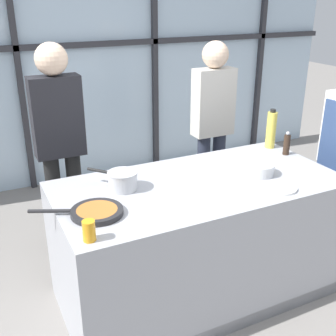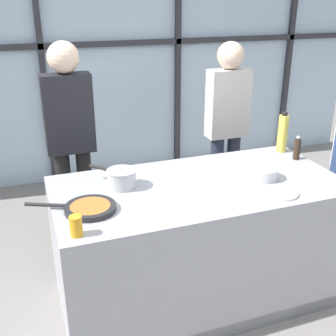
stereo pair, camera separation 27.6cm
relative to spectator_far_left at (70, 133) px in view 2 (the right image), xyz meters
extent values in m
plane|color=gray|center=(0.70, -0.98, -1.02)|extent=(18.00, 18.00, 0.00)
cube|color=silver|center=(0.70, 1.48, 0.38)|extent=(6.40, 0.04, 2.80)
cube|color=#2D2D33|center=(0.70, 1.43, 0.52)|extent=(6.40, 0.06, 0.06)
cube|color=#2D2D33|center=(-0.07, 1.43, 0.38)|extent=(0.06, 0.06, 2.80)
cube|color=#2D2D33|center=(1.47, 1.43, 0.38)|extent=(0.06, 0.06, 2.80)
cube|color=#2D2D33|center=(3.00, 1.43, 0.38)|extent=(0.06, 0.06, 2.80)
cube|color=#A8AAB2|center=(0.70, -0.98, -0.57)|extent=(1.92, 0.94, 0.89)
cube|color=black|center=(0.08, -0.98, -0.13)|extent=(0.52, 0.52, 0.01)
cube|color=black|center=(0.70, -1.44, -0.97)|extent=(1.88, 0.03, 0.10)
cylinder|color=#38383D|center=(-0.04, -1.10, -0.13)|extent=(0.13, 0.13, 0.01)
cylinder|color=#38383D|center=(0.21, -1.10, -0.13)|extent=(0.13, 0.13, 0.01)
cylinder|color=#38383D|center=(-0.04, -0.86, -0.13)|extent=(0.13, 0.13, 0.01)
cylinder|color=#38383D|center=(0.21, -0.86, -0.13)|extent=(0.13, 0.13, 0.01)
cylinder|color=black|center=(0.09, 0.00, -0.58)|extent=(0.12, 0.12, 0.87)
cylinder|color=black|center=(-0.09, 0.00, -0.58)|extent=(0.12, 0.12, 0.87)
cube|color=#232328|center=(0.00, 0.00, 0.16)|extent=(0.38, 0.17, 0.62)
sphere|color=beige|center=(0.00, 0.00, 0.59)|extent=(0.24, 0.24, 0.24)
cylinder|color=#232838|center=(1.48, 0.00, -0.60)|extent=(0.12, 0.12, 0.84)
cylinder|color=#232838|center=(1.32, 0.00, -0.60)|extent=(0.12, 0.12, 0.84)
cube|color=beige|center=(1.40, 0.00, 0.13)|extent=(0.38, 0.17, 0.60)
sphere|color=beige|center=(1.40, 0.00, 0.55)|extent=(0.23, 0.23, 0.23)
cylinder|color=#232326|center=(-0.04, -1.10, -0.11)|extent=(0.30, 0.30, 0.03)
cylinder|color=#B26B2D|center=(-0.04, -1.10, -0.10)|extent=(0.23, 0.23, 0.01)
cylinder|color=#232326|center=(-0.29, -0.99, -0.10)|extent=(0.23, 0.12, 0.02)
cylinder|color=silver|center=(0.21, -0.86, -0.07)|extent=(0.19, 0.19, 0.12)
cylinder|color=silver|center=(0.21, -0.86, -0.01)|extent=(0.19, 0.19, 0.01)
cylinder|color=black|center=(0.09, -0.72, -0.03)|extent=(0.12, 0.14, 0.02)
cylinder|color=white|center=(1.11, -1.29, -0.12)|extent=(0.22, 0.22, 0.01)
cylinder|color=silver|center=(1.14, -1.04, -0.09)|extent=(0.20, 0.20, 0.08)
cylinder|color=#4C4C51|center=(1.14, -1.04, -0.06)|extent=(0.17, 0.17, 0.01)
cylinder|color=#E0CC4C|center=(1.56, -0.63, 0.02)|extent=(0.08, 0.08, 0.29)
cylinder|color=black|center=(1.56, -0.63, 0.18)|extent=(0.04, 0.04, 0.02)
cylinder|color=#332319|center=(1.57, -0.82, -0.05)|extent=(0.05, 0.05, 0.16)
sphere|color=#B2B2B7|center=(1.57, -0.82, 0.04)|extent=(0.03, 0.03, 0.03)
cylinder|color=orange|center=(-0.16, -1.35, -0.07)|extent=(0.07, 0.07, 0.11)
camera|label=1|loc=(-0.60, -3.18, 1.03)|focal=45.00mm
camera|label=2|loc=(-0.35, -3.28, 1.03)|focal=45.00mm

